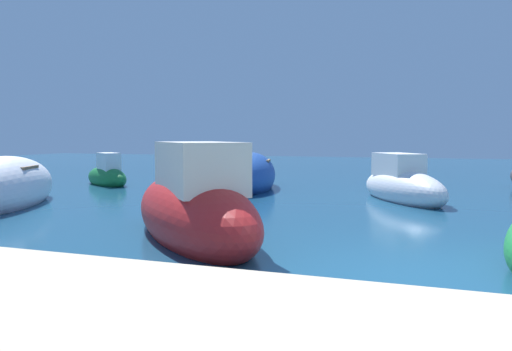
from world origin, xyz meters
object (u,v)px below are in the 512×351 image
moored_boat_3 (202,170)px  moored_boat_8 (402,186)px  moored_boat_0 (249,176)px  moored_boat_2 (3,188)px  moored_boat_9 (395,175)px  moored_boat_5 (194,209)px  moored_boat_10 (107,176)px

moored_boat_3 → moored_boat_8: size_ratio=0.76×
moored_boat_0 → moored_boat_2: moored_boat_2 is taller
moored_boat_8 → moored_boat_9: (-0.54, 5.98, -0.15)m
moored_boat_2 → moored_boat_5: bearing=-131.2°
moored_boat_10 → moored_boat_0: bearing=-141.6°
moored_boat_3 → moored_boat_10: (-2.17, -4.53, 0.02)m
moored_boat_2 → moored_boat_5: size_ratio=1.14×
moored_boat_0 → moored_boat_2: (-5.08, -6.65, 0.01)m
moored_boat_0 → moored_boat_5: 9.09m
moored_boat_3 → moored_boat_9: moored_boat_3 is taller
moored_boat_0 → moored_boat_5: bearing=-0.1°
moored_boat_2 → moored_boat_9: moored_boat_2 is taller
moored_boat_0 → moored_boat_9: moored_boat_0 is taller
moored_boat_8 → moored_boat_0: bearing=-137.0°
moored_boat_0 → moored_boat_9: 6.71m
moored_boat_0 → moored_boat_3: moored_boat_0 is taller
moored_boat_2 → moored_boat_10: bearing=-15.2°
moored_boat_0 → moored_boat_10: moored_boat_0 is taller
moored_boat_3 → moored_boat_10: 5.02m
moored_boat_8 → moored_boat_10: size_ratio=1.37×
moored_boat_5 → moored_boat_9: 13.54m
moored_boat_5 → moored_boat_8: size_ratio=1.19×
moored_boat_8 → moored_boat_10: bearing=-126.4°
moored_boat_3 → moored_boat_8: moored_boat_8 is taller
moored_boat_2 → moored_boat_9: bearing=-66.9°
moored_boat_9 → moored_boat_10: size_ratio=1.14×
moored_boat_9 → moored_boat_0: bearing=-39.2°
moored_boat_9 → moored_boat_3: bearing=-77.6°
moored_boat_3 → moored_boat_8: bearing=20.7°
moored_boat_3 → moored_boat_9: bearing=53.4°
moored_boat_5 → moored_boat_9: bearing=-55.2°
moored_boat_0 → moored_boat_3: 5.60m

